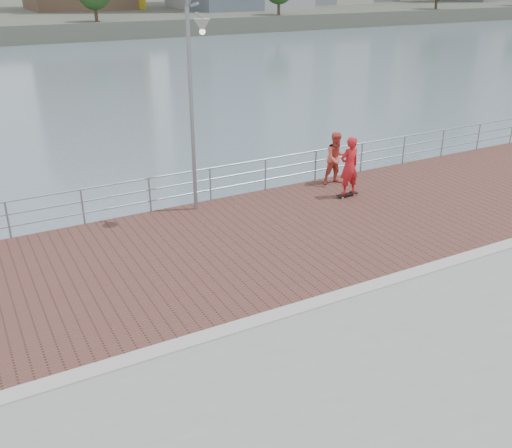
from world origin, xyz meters
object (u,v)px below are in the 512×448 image
guardrail (181,186)px  street_lamp (196,72)px  skateboarder (349,166)px  bystander (337,158)px

guardrail → street_lamp: bearing=-73.1°
street_lamp → skateboarder: size_ratio=3.12×
skateboarder → bystander: skateboarder is taller
guardrail → street_lamp: street_lamp is taller
skateboarder → bystander: 1.31m
skateboarder → bystander: size_ratio=1.06×
guardrail → skateboarder: skateboarder is taller
street_lamp → skateboarder: street_lamp is taller
guardrail → street_lamp: size_ratio=6.44×
skateboarder → bystander: (0.40, 1.24, -0.14)m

